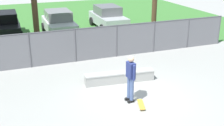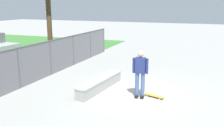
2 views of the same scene
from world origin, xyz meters
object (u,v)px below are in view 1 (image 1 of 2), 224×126
at_px(concrete_ledge, 120,77).
at_px(car_silver, 108,17).
at_px(skateboarder, 131,77).
at_px(car_black, 5,25).
at_px(skateboard, 141,104).
at_px(car_white, 59,23).

distance_m(concrete_ledge, car_silver, 10.05).
bearing_deg(skateboarder, car_black, 109.24).
relative_size(car_black, car_silver, 1.00).
height_order(car_black, car_silver, same).
bearing_deg(concrete_ledge, skateboarder, -99.65).
bearing_deg(skateboard, car_white, 93.64).
bearing_deg(car_silver, car_white, -171.17).
xyz_separation_m(concrete_ledge, car_white, (-0.81, 8.98, 0.60)).
bearing_deg(car_black, concrete_ledge, -66.00).
distance_m(skateboard, car_silver, 12.31).
bearing_deg(skateboard, car_silver, 75.39).
bearing_deg(car_silver, car_black, 179.43).
relative_size(concrete_ledge, skateboarder, 1.72).
distance_m(concrete_ledge, skateboarder, 1.97).
bearing_deg(car_black, skateboard, -70.65).
xyz_separation_m(skateboarder, skateboard, (0.21, -0.52, -0.94)).
relative_size(skateboarder, car_black, 0.43).
bearing_deg(car_white, car_silver, 8.83).
xyz_separation_m(skateboarder, car_white, (-0.51, 10.77, -0.17)).
distance_m(car_white, car_silver, 3.86).
distance_m(skateboarder, skateboard, 1.09).
bearing_deg(car_silver, skateboard, -104.61).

